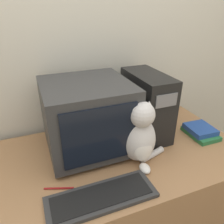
# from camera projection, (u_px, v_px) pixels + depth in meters

# --- Properties ---
(wall_back) EXTENTS (7.00, 0.05, 2.50)m
(wall_back) POSITION_uv_depth(u_px,v_px,m) (74.00, 52.00, 1.35)
(wall_back) COLOR beige
(wall_back) RESTS_ON ground_plane
(desk) EXTENTS (1.67, 0.77, 0.76)m
(desk) POSITION_uv_depth(u_px,v_px,m) (101.00, 206.00, 1.36)
(desk) COLOR #9E7047
(desk) RESTS_ON ground_plane
(crt_monitor) EXTENTS (0.45, 0.45, 0.39)m
(crt_monitor) POSITION_uv_depth(u_px,v_px,m) (88.00, 116.00, 1.19)
(crt_monitor) COLOR #333333
(crt_monitor) RESTS_ON desk
(computer_tower) EXTENTS (0.18, 0.39, 0.39)m
(computer_tower) POSITION_uv_depth(u_px,v_px,m) (146.00, 105.00, 1.34)
(computer_tower) COLOR black
(computer_tower) RESTS_ON desk
(keyboard) EXTENTS (0.48, 0.17, 0.02)m
(keyboard) POSITION_uv_depth(u_px,v_px,m) (102.00, 197.00, 0.94)
(keyboard) COLOR #2D2D2D
(keyboard) RESTS_ON desk
(cat) EXTENTS (0.26, 0.26, 0.35)m
(cat) POSITION_uv_depth(u_px,v_px,m) (139.00, 136.00, 1.12)
(cat) COLOR silver
(cat) RESTS_ON desk
(book_stack) EXTENTS (0.16, 0.21, 0.06)m
(book_stack) POSITION_uv_depth(u_px,v_px,m) (200.00, 131.00, 1.38)
(book_stack) COLOR #28703D
(book_stack) RESTS_ON desk
(pen) EXTENTS (0.13, 0.05, 0.01)m
(pen) POSITION_uv_depth(u_px,v_px,m) (59.00, 188.00, 0.99)
(pen) COLOR maroon
(pen) RESTS_ON desk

